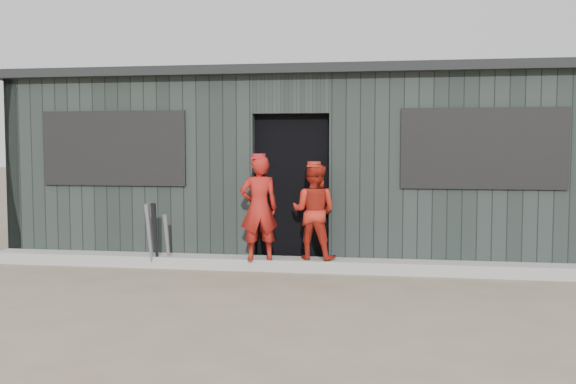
% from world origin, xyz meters
% --- Properties ---
extents(ground, '(80.00, 80.00, 0.00)m').
position_xyz_m(ground, '(0.00, 0.00, 0.00)').
color(ground, '#6B5C4A').
rests_on(ground, ground).
extents(curb, '(8.00, 0.36, 0.15)m').
position_xyz_m(curb, '(0.00, 1.82, 0.07)').
color(curb, gray).
rests_on(curb, ground).
extents(bat_left, '(0.08, 0.20, 0.72)m').
position_xyz_m(bat_left, '(-1.55, 1.66, 0.36)').
color(bat_left, gray).
rests_on(bat_left, ground).
extents(bat_mid, '(0.09, 0.21, 0.85)m').
position_xyz_m(bat_mid, '(-1.77, 1.60, 0.43)').
color(bat_mid, gray).
rests_on(bat_mid, ground).
extents(bat_right, '(0.10, 0.28, 0.86)m').
position_xyz_m(bat_right, '(-1.69, 1.60, 0.43)').
color(bat_right, black).
rests_on(bat_right, ground).
extents(player_red_left, '(0.55, 0.45, 1.31)m').
position_xyz_m(player_red_left, '(-0.34, 1.65, 0.81)').
color(player_red_left, maroon).
rests_on(player_red_left, curb).
extents(player_red_right, '(0.66, 0.56, 1.21)m').
position_xyz_m(player_red_right, '(0.33, 1.84, 0.76)').
color(player_red_right, '#AC2215').
rests_on(player_red_right, curb).
extents(player_grey_back, '(0.77, 0.60, 1.41)m').
position_xyz_m(player_grey_back, '(0.40, 2.41, 0.70)').
color(player_grey_back, silver).
rests_on(player_grey_back, ground).
extents(dugout, '(8.30, 3.30, 2.62)m').
position_xyz_m(dugout, '(-0.00, 3.50, 1.29)').
color(dugout, black).
rests_on(dugout, ground).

